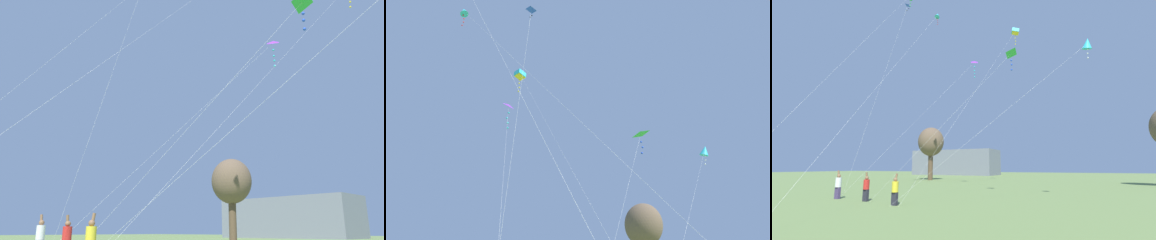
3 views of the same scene
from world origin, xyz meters
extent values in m
ellipsoid|color=brown|center=(26.96, 34.53, 7.01)|extent=(4.79, 4.79, 5.32)
cylinder|color=silver|center=(8.13, 20.73, 11.43)|extent=(1.55, 23.84, 22.86)
cube|color=#2DBCD1|center=(8.90, 32.65, 22.86)|extent=(1.41, 1.32, 0.95)
cube|color=yellow|center=(8.90, 32.65, 22.55)|extent=(1.25, 1.13, 0.41)
sphere|color=yellow|center=(8.86, 32.70, 22.17)|extent=(0.17, 0.17, 0.17)
sphere|color=yellow|center=(8.84, 32.58, 21.69)|extent=(0.17, 0.17, 0.17)
sphere|color=yellow|center=(8.90, 32.64, 21.21)|extent=(0.17, 0.17, 0.17)
sphere|color=yellow|center=(8.84, 32.67, 20.73)|extent=(0.17, 0.17, 0.17)
cylinder|color=silver|center=(1.82, 12.31, 8.78)|extent=(2.43, 3.68, 17.56)
pyramid|color=blue|center=(3.05, 14.15, 17.59)|extent=(0.65, 0.66, 0.36)
sphere|color=black|center=(3.11, 14.22, 17.23)|extent=(0.08, 0.08, 0.08)
sphere|color=black|center=(2.98, 14.12, 17.00)|extent=(0.08, 0.08, 0.08)
cylinder|color=silver|center=(0.40, 10.53, 11.74)|extent=(2.90, 18.01, 23.49)
cylinder|color=silver|center=(12.46, 12.01, 5.43)|extent=(11.27, 6.75, 10.87)
cone|color=#2DBCD1|center=(18.08, 15.38, 10.86)|extent=(0.90, 0.93, 0.93)
sphere|color=white|center=(18.09, 15.38, 10.43)|extent=(0.11, 0.11, 0.11)
sphere|color=white|center=(18.05, 15.38, 10.12)|extent=(0.11, 0.11, 0.11)
sphere|color=white|center=(18.05, 15.44, 9.82)|extent=(0.11, 0.11, 0.11)
cylinder|color=silver|center=(3.03, 17.49, 7.72)|extent=(4.67, 14.75, 15.45)
pyramid|color=purple|center=(5.38, 24.83, 15.51)|extent=(0.98, 1.07, 0.84)
sphere|color=#2DBCD1|center=(5.39, 24.79, 14.80)|extent=(0.16, 0.16, 0.16)
sphere|color=#2DBCD1|center=(5.32, 24.92, 14.35)|extent=(0.16, 0.16, 0.16)
sphere|color=#2DBCD1|center=(5.38, 24.84, 13.90)|extent=(0.16, 0.16, 0.16)
sphere|color=#2DBCD1|center=(5.39, 24.82, 13.45)|extent=(0.16, 0.16, 0.16)
cylinder|color=silver|center=(3.92, 12.49, 11.30)|extent=(6.81, 22.03, 22.61)
cone|color=#2DBCD1|center=(0.52, 23.51, 22.60)|extent=(0.97, 1.14, 1.03)
sphere|color=red|center=(0.49, 23.44, 22.17)|extent=(0.11, 0.11, 0.11)
sphere|color=red|center=(0.58, 23.44, 21.87)|extent=(0.11, 0.11, 0.11)
sphere|color=red|center=(0.58, 23.50, 21.57)|extent=(0.11, 0.11, 0.11)
sphere|color=red|center=(0.51, 23.57, 21.27)|extent=(0.11, 0.11, 0.11)
cylinder|color=silver|center=(8.37, 12.77, 5.74)|extent=(8.19, 6.39, 11.48)
pyramid|color=green|center=(12.45, 15.98, 11.55)|extent=(1.22, 1.22, 0.47)
sphere|color=blue|center=(12.45, 15.97, 10.89)|extent=(0.15, 0.15, 0.15)
sphere|color=blue|center=(12.49, 15.88, 10.48)|extent=(0.15, 0.15, 0.15)
sphere|color=blue|center=(12.46, 15.96, 10.07)|extent=(0.15, 0.15, 0.15)
camera|label=1|loc=(19.50, 1.61, 1.24)|focal=35.00mm
camera|label=2|loc=(-3.75, -4.22, 3.20)|focal=35.00mm
camera|label=3|loc=(17.51, -3.55, 2.28)|focal=24.00mm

